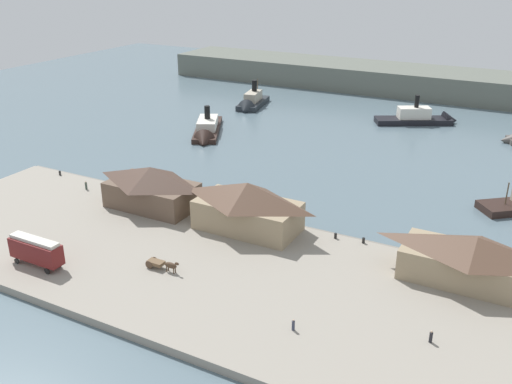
{
  "coord_description": "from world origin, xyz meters",
  "views": [
    {
      "loc": [
        40.52,
        -81.99,
        42.73
      ],
      "look_at": [
        -5.34,
        3.83,
        2.0
      ],
      "focal_mm": 39.61,
      "sensor_mm": 36.0,
      "label": 1
    }
  ],
  "objects_px": {
    "mooring_post_east": "(60,173)",
    "pedestrian_by_tram": "(86,186)",
    "ferry_shed_central_terminal": "(152,187)",
    "ferry_outer_harbor": "(423,118)",
    "ferry_mid_harbor": "(251,103)",
    "pedestrian_walking_west": "(431,337)",
    "mooring_post_center_east": "(336,236)",
    "street_tram": "(36,250)",
    "ferry_near_quay": "(206,131)",
    "ferry_shed_west_terminal": "(474,260)",
    "horse_cart": "(162,264)",
    "mooring_post_center_west": "(363,240)",
    "ferry_shed_east_terminal": "(248,206)",
    "pedestrian_at_waters_edge": "(293,325)"
  },
  "relations": [
    {
      "from": "horse_cart",
      "to": "ferry_outer_harbor",
      "type": "distance_m",
      "value": 100.53
    },
    {
      "from": "ferry_shed_central_terminal",
      "to": "pedestrian_walking_west",
      "type": "height_order",
      "value": "ferry_shed_central_terminal"
    },
    {
      "from": "ferry_shed_west_terminal",
      "to": "pedestrian_by_tram",
      "type": "height_order",
      "value": "ferry_shed_west_terminal"
    },
    {
      "from": "ferry_shed_central_terminal",
      "to": "ferry_outer_harbor",
      "type": "bearing_deg",
      "value": 70.49
    },
    {
      "from": "ferry_near_quay",
      "to": "ferry_shed_east_terminal",
      "type": "bearing_deg",
      "value": -50.49
    },
    {
      "from": "ferry_outer_harbor",
      "to": "ferry_near_quay",
      "type": "height_order",
      "value": "ferry_outer_harbor"
    },
    {
      "from": "pedestrian_by_tram",
      "to": "ferry_mid_harbor",
      "type": "xyz_separation_m",
      "value": [
        -4.71,
        75.12,
        -0.5
      ]
    },
    {
      "from": "mooring_post_east",
      "to": "mooring_post_center_west",
      "type": "bearing_deg",
      "value": 0.59
    },
    {
      "from": "horse_cart",
      "to": "ferry_near_quay",
      "type": "bearing_deg",
      "value": 117.55
    },
    {
      "from": "mooring_post_center_east",
      "to": "ferry_outer_harbor",
      "type": "xyz_separation_m",
      "value": [
        -4.1,
        78.64,
        -0.21
      ]
    },
    {
      "from": "mooring_post_east",
      "to": "ferry_near_quay",
      "type": "xyz_separation_m",
      "value": [
        9.28,
        41.04,
        -0.46
      ]
    },
    {
      "from": "horse_cart",
      "to": "ferry_near_quay",
      "type": "xyz_separation_m",
      "value": [
        -32.24,
        61.79,
        -0.95
      ]
    },
    {
      "from": "pedestrian_at_waters_edge",
      "to": "pedestrian_by_tram",
      "type": "bearing_deg",
      "value": 158.1
    },
    {
      "from": "horse_cart",
      "to": "mooring_post_east",
      "type": "distance_m",
      "value": 46.43
    },
    {
      "from": "street_tram",
      "to": "mooring_post_center_east",
      "type": "height_order",
      "value": "street_tram"
    },
    {
      "from": "ferry_near_quay",
      "to": "ferry_outer_harbor",
      "type": "bearing_deg",
      "value": 38.96
    },
    {
      "from": "pedestrian_by_tram",
      "to": "mooring_post_east",
      "type": "height_order",
      "value": "pedestrian_by_tram"
    },
    {
      "from": "mooring_post_center_east",
      "to": "mooring_post_east",
      "type": "bearing_deg",
      "value": -179.91
    },
    {
      "from": "ferry_shed_west_terminal",
      "to": "ferry_mid_harbor",
      "type": "distance_m",
      "value": 106.69
    },
    {
      "from": "ferry_shed_east_terminal",
      "to": "pedestrian_walking_west",
      "type": "bearing_deg",
      "value": -25.67
    },
    {
      "from": "ferry_mid_harbor",
      "to": "pedestrian_walking_west",
      "type": "bearing_deg",
      "value": -51.17
    },
    {
      "from": "mooring_post_east",
      "to": "ferry_near_quay",
      "type": "distance_m",
      "value": 42.07
    },
    {
      "from": "pedestrian_walking_west",
      "to": "mooring_post_center_west",
      "type": "relative_size",
      "value": 1.78
    },
    {
      "from": "pedestrian_walking_west",
      "to": "mooring_post_center_west",
      "type": "distance_m",
      "value": 24.87
    },
    {
      "from": "pedestrian_at_waters_edge",
      "to": "mooring_post_east",
      "type": "xyz_separation_m",
      "value": [
        -64.03,
        24.84,
        -0.24
      ]
    },
    {
      "from": "ferry_outer_harbor",
      "to": "pedestrian_at_waters_edge",
      "type": "bearing_deg",
      "value": -85.51
    },
    {
      "from": "pedestrian_walking_west",
      "to": "ferry_mid_harbor",
      "type": "height_order",
      "value": "ferry_mid_harbor"
    },
    {
      "from": "mooring_post_center_west",
      "to": "pedestrian_at_waters_edge",
      "type": "bearing_deg",
      "value": -90.89
    },
    {
      "from": "ferry_shed_central_terminal",
      "to": "ferry_outer_harbor",
      "type": "relative_size",
      "value": 0.72
    },
    {
      "from": "street_tram",
      "to": "mooring_post_center_east",
      "type": "distance_m",
      "value": 45.21
    },
    {
      "from": "ferry_shed_central_terminal",
      "to": "ferry_mid_harbor",
      "type": "height_order",
      "value": "ferry_shed_central_terminal"
    },
    {
      "from": "mooring_post_east",
      "to": "pedestrian_by_tram",
      "type": "bearing_deg",
      "value": -17.43
    },
    {
      "from": "ferry_shed_west_terminal",
      "to": "mooring_post_east",
      "type": "height_order",
      "value": "ferry_shed_west_terminal"
    },
    {
      "from": "horse_cart",
      "to": "ferry_mid_harbor",
      "type": "distance_m",
      "value": 99.37
    },
    {
      "from": "mooring_post_east",
      "to": "mooring_post_center_west",
      "type": "distance_m",
      "value": 64.43
    },
    {
      "from": "ferry_near_quay",
      "to": "pedestrian_at_waters_edge",
      "type": "bearing_deg",
      "value": -50.27
    },
    {
      "from": "mooring_post_center_west",
      "to": "ferry_near_quay",
      "type": "xyz_separation_m",
      "value": [
        -55.15,
        40.37,
        -0.46
      ]
    },
    {
      "from": "ferry_shed_west_terminal",
      "to": "pedestrian_by_tram",
      "type": "xyz_separation_m",
      "value": [
        -70.81,
        0.18,
        -2.74
      ]
    },
    {
      "from": "ferry_shed_central_terminal",
      "to": "mooring_post_center_east",
      "type": "xyz_separation_m",
      "value": [
        33.31,
        3.8,
        -3.39
      ]
    },
    {
      "from": "street_tram",
      "to": "pedestrian_walking_west",
      "type": "height_order",
      "value": "street_tram"
    },
    {
      "from": "pedestrian_walking_west",
      "to": "mooring_post_center_west",
      "type": "xyz_separation_m",
      "value": [
        -14.67,
        20.08,
        -0.28
      ]
    },
    {
      "from": "ferry_shed_east_terminal",
      "to": "pedestrian_at_waters_edge",
      "type": "distance_m",
      "value": 28.11
    },
    {
      "from": "street_tram",
      "to": "ferry_shed_west_terminal",
      "type": "bearing_deg",
      "value": 23.87
    },
    {
      "from": "ferry_near_quay",
      "to": "mooring_post_east",
      "type": "bearing_deg",
      "value": -102.74
    },
    {
      "from": "street_tram",
      "to": "ferry_near_quay",
      "type": "relative_size",
      "value": 0.36
    },
    {
      "from": "ferry_shed_west_terminal",
      "to": "ferry_near_quay",
      "type": "distance_m",
      "value": 84.55
    },
    {
      "from": "pedestrian_by_tram",
      "to": "horse_cart",
      "type": "bearing_deg",
      "value": -29.31
    },
    {
      "from": "ferry_shed_west_terminal",
      "to": "street_tram",
      "type": "relative_size",
      "value": 2.22
    },
    {
      "from": "pedestrian_walking_west",
      "to": "pedestrian_at_waters_edge",
      "type": "distance_m",
      "value": 16.01
    },
    {
      "from": "ferry_mid_harbor",
      "to": "horse_cart",
      "type": "bearing_deg",
      "value": -68.81
    }
  ]
}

